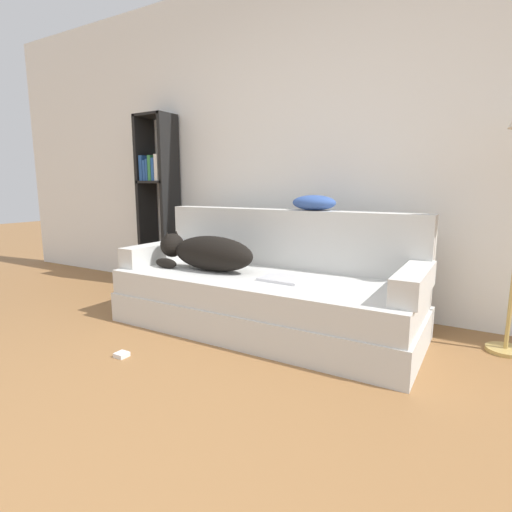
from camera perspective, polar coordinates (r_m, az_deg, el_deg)
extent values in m
plane|color=olive|center=(1.66, -27.36, -28.25)|extent=(20.00, 20.00, 0.00)
cube|color=white|center=(3.33, 10.40, 15.93)|extent=(7.89, 0.06, 2.70)
cube|color=silver|center=(2.84, 1.04, -8.28)|extent=(2.12, 0.86, 0.21)
cube|color=silver|center=(2.78, 0.95, -4.54)|extent=(2.08, 0.82, 0.17)
cube|color=silver|center=(3.04, 4.36, 2.53)|extent=(2.08, 0.15, 0.43)
cube|color=silver|center=(3.33, -13.92, 0.46)|extent=(0.15, 0.67, 0.15)
cube|color=silver|center=(2.42, 21.65, -3.48)|extent=(0.15, 0.67, 0.15)
ellipsoid|color=black|center=(2.90, -6.20, 0.35)|extent=(0.67, 0.23, 0.25)
sphere|color=black|center=(3.14, -11.87, 1.52)|extent=(0.18, 0.18, 0.18)
cone|color=black|center=(3.09, -12.54, 2.66)|extent=(0.06, 0.06, 0.08)
cone|color=black|center=(3.17, -11.30, 2.87)|extent=(0.06, 0.06, 0.08)
ellipsoid|color=black|center=(3.06, -12.72, -1.01)|extent=(0.20, 0.06, 0.08)
cube|color=silver|center=(2.63, 4.05, -3.22)|extent=(0.29, 0.26, 0.02)
ellipsoid|color=#335199|center=(2.94, 8.28, 7.54)|extent=(0.33, 0.21, 0.11)
cube|color=black|center=(4.19, -15.33, 7.41)|extent=(0.04, 0.26, 1.67)
cube|color=black|center=(3.97, -12.09, 7.41)|extent=(0.04, 0.26, 1.67)
cube|color=black|center=(4.12, -14.26, 18.88)|extent=(0.33, 0.26, 0.02)
cube|color=black|center=(4.07, -13.88, 10.22)|extent=(0.33, 0.26, 0.02)
cube|color=#234C93|center=(4.14, -15.19, 11.98)|extent=(0.04, 0.20, 0.24)
cube|color=#234C93|center=(4.11, -14.75, 11.71)|extent=(0.03, 0.20, 0.19)
cube|color=#234C93|center=(4.09, -14.41, 11.80)|extent=(0.02, 0.20, 0.20)
cube|color=#337F42|center=(4.06, -14.05, 12.06)|extent=(0.04, 0.20, 0.24)
cube|color=#234C93|center=(4.03, -13.60, 11.92)|extent=(0.03, 0.20, 0.21)
cube|color=silver|center=(4.00, -13.14, 12.18)|extent=(0.04, 0.20, 0.24)
cylinder|color=tan|center=(2.92, 32.04, -11.30)|extent=(0.22, 0.22, 0.02)
cube|color=silver|center=(2.55, -18.64, -13.22)|extent=(0.07, 0.07, 0.03)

